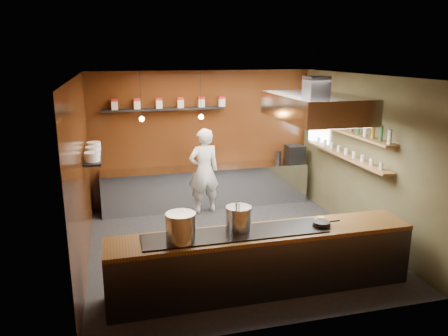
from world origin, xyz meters
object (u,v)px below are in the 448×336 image
object	(u,v)px
stockpot_large	(181,227)
chef	(204,171)
stockpot_small	(239,218)
espresso_machine	(295,154)
extractor_hood	(315,107)

from	to	relation	value
stockpot_large	chef	world-z (taller)	chef
stockpot_large	chef	distance (m)	3.64
stockpot_small	espresso_machine	world-z (taller)	espresso_machine
stockpot_large	extractor_hood	bearing A→B (deg)	27.35
stockpot_large	espresso_machine	world-z (taller)	stockpot_large
extractor_hood	chef	xyz separation A→B (m)	(-1.43, 2.20, -1.58)
stockpot_large	stockpot_small	bearing A→B (deg)	11.93
extractor_hood	stockpot_large	distance (m)	3.11
extractor_hood	stockpot_large	xyz separation A→B (m)	(-2.48, -1.28, -1.37)
extractor_hood	stockpot_large	bearing A→B (deg)	-152.65
stockpot_small	chef	distance (m)	3.31
extractor_hood	espresso_machine	xyz separation A→B (m)	(0.80, 2.54, -1.41)
espresso_machine	chef	world-z (taller)	chef
stockpot_large	stockpot_small	size ratio (longest dim) A/B	1.10
chef	espresso_machine	bearing A→B (deg)	179.50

